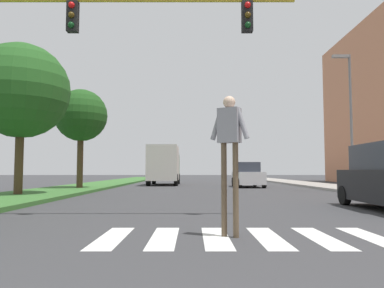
{
  "coord_description": "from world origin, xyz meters",
  "views": [
    {
      "loc": [
        -0.87,
        -0.35,
        1.16
      ],
      "look_at": [
        -0.9,
        15.52,
        2.29
      ],
      "focal_mm": 34.97,
      "sensor_mm": 36.0,
      "label": 1
    }
  ],
  "objects_px": {
    "tree_mid": "(22,91)",
    "street_lamp_right": "(350,109)",
    "tree_far": "(82,116)",
    "truck_box_delivery": "(165,165)",
    "sedan_midblock": "(248,176)",
    "pedestrian_performer": "(230,142)",
    "traffic_light_gantry": "(70,46)"
  },
  "relations": [
    {
      "from": "sedan_midblock",
      "to": "truck_box_delivery",
      "type": "distance_m",
      "value": 7.33
    },
    {
      "from": "sedan_midblock",
      "to": "street_lamp_right",
      "type": "bearing_deg",
      "value": -51.96
    },
    {
      "from": "tree_far",
      "to": "street_lamp_right",
      "type": "relative_size",
      "value": 0.78
    },
    {
      "from": "tree_mid",
      "to": "tree_far",
      "type": "xyz_separation_m",
      "value": [
        0.87,
        5.96,
        -0.23
      ]
    },
    {
      "from": "pedestrian_performer",
      "to": "sedan_midblock",
      "type": "height_order",
      "value": "pedestrian_performer"
    },
    {
      "from": "tree_mid",
      "to": "tree_far",
      "type": "height_order",
      "value": "tree_mid"
    },
    {
      "from": "tree_far",
      "to": "pedestrian_performer",
      "type": "relative_size",
      "value": 2.36
    },
    {
      "from": "pedestrian_performer",
      "to": "tree_far",
      "type": "bearing_deg",
      "value": 115.16
    },
    {
      "from": "tree_mid",
      "to": "truck_box_delivery",
      "type": "relative_size",
      "value": 1.07
    },
    {
      "from": "traffic_light_gantry",
      "to": "street_lamp_right",
      "type": "bearing_deg",
      "value": 43.34
    },
    {
      "from": "tree_far",
      "to": "truck_box_delivery",
      "type": "relative_size",
      "value": 0.95
    },
    {
      "from": "tree_mid",
      "to": "traffic_light_gantry",
      "type": "xyz_separation_m",
      "value": [
        4.41,
        -6.94,
        -0.33
      ]
    },
    {
      "from": "truck_box_delivery",
      "to": "street_lamp_right",
      "type": "bearing_deg",
      "value": -41.95
    },
    {
      "from": "traffic_light_gantry",
      "to": "tree_far",
      "type": "bearing_deg",
      "value": 105.33
    },
    {
      "from": "street_lamp_right",
      "to": "truck_box_delivery",
      "type": "relative_size",
      "value": 1.21
    },
    {
      "from": "street_lamp_right",
      "to": "sedan_midblock",
      "type": "distance_m",
      "value": 8.62
    },
    {
      "from": "tree_mid",
      "to": "street_lamp_right",
      "type": "bearing_deg",
      "value": 14.63
    },
    {
      "from": "tree_far",
      "to": "truck_box_delivery",
      "type": "height_order",
      "value": "tree_far"
    },
    {
      "from": "street_lamp_right",
      "to": "pedestrian_performer",
      "type": "distance_m",
      "value": 16.34
    },
    {
      "from": "traffic_light_gantry",
      "to": "sedan_midblock",
      "type": "xyz_separation_m",
      "value": [
        7.09,
        17.29,
        -3.53
      ]
    },
    {
      "from": "traffic_light_gantry",
      "to": "truck_box_delivery",
      "type": "xyz_separation_m",
      "value": [
        0.87,
        21.08,
        -2.7
      ]
    },
    {
      "from": "traffic_light_gantry",
      "to": "truck_box_delivery",
      "type": "bearing_deg",
      "value": 87.65
    },
    {
      "from": "street_lamp_right",
      "to": "pedestrian_performer",
      "type": "bearing_deg",
      "value": -120.11
    },
    {
      "from": "pedestrian_performer",
      "to": "truck_box_delivery",
      "type": "bearing_deg",
      "value": 97.02
    },
    {
      "from": "tree_mid",
      "to": "sedan_midblock",
      "type": "relative_size",
      "value": 1.53
    },
    {
      "from": "tree_far",
      "to": "truck_box_delivery",
      "type": "distance_m",
      "value": 9.7
    },
    {
      "from": "traffic_light_gantry",
      "to": "truck_box_delivery",
      "type": "relative_size",
      "value": 1.33
    },
    {
      "from": "tree_mid",
      "to": "tree_far",
      "type": "bearing_deg",
      "value": 81.65
    },
    {
      "from": "street_lamp_right",
      "to": "traffic_light_gantry",
      "type": "bearing_deg",
      "value": -136.66
    },
    {
      "from": "tree_mid",
      "to": "sedan_midblock",
      "type": "xyz_separation_m",
      "value": [
        11.5,
        10.35,
        -3.86
      ]
    },
    {
      "from": "tree_mid",
      "to": "truck_box_delivery",
      "type": "distance_m",
      "value": 15.39
    },
    {
      "from": "pedestrian_performer",
      "to": "truck_box_delivery",
      "type": "distance_m",
      "value": 23.97
    }
  ]
}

